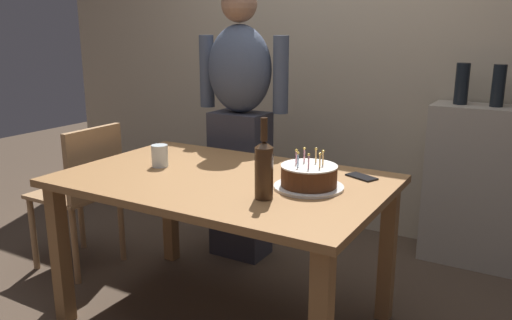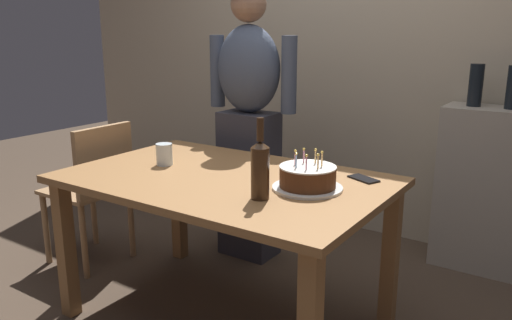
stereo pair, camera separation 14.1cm
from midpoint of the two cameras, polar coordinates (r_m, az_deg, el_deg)
ground_plane at (r=2.69m, az=-4.97°, el=-17.22°), size 10.00×10.00×0.00m
back_wall at (r=3.67m, az=8.97°, el=12.52°), size 5.20×0.10×2.60m
dining_table at (r=2.42m, az=-5.29°, el=-4.14°), size 1.50×0.96×0.74m
birthday_cake at (r=2.21m, az=4.12°, el=-1.95°), size 0.30×0.30×0.17m
water_glass_near at (r=2.61m, az=-12.22°, el=0.45°), size 0.08×0.08×0.11m
wine_bottle at (r=2.05m, az=-1.07°, el=-0.91°), size 0.08×0.08×0.33m
cell_phone at (r=2.41m, az=10.07°, el=-1.88°), size 0.16×0.12×0.01m
person_man_bearded at (r=3.12m, az=-3.08°, el=4.48°), size 0.61×0.27×1.66m
dining_chair at (r=3.18m, az=-19.79°, el=-2.79°), size 0.42×0.42×0.87m
shelf_cabinet at (r=3.33m, az=23.27°, el=-2.61°), size 0.69×0.30×1.25m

